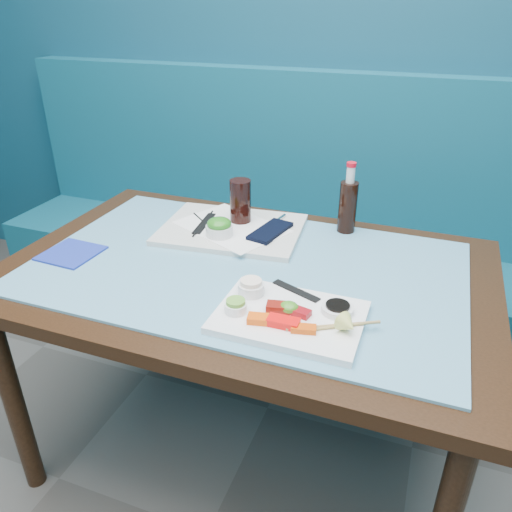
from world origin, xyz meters
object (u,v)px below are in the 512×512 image
(cola_glass, at_px, (240,201))
(cola_bottle_body, at_px, (348,207))
(serving_tray, at_px, (232,229))
(booth_bench, at_px, (313,256))
(sashimi_plate, at_px, (289,317))
(blue_napkin, at_px, (71,253))
(seaweed_bowl, at_px, (219,231))
(dining_table, at_px, (246,292))

(cola_glass, height_order, cola_bottle_body, cola_bottle_body)
(serving_tray, bearing_deg, cola_bottle_body, 15.95)
(booth_bench, distance_m, sashimi_plate, 1.15)
(booth_bench, xyz_separation_m, blue_napkin, (-0.52, -0.96, 0.39))
(serving_tray, height_order, seaweed_bowl, seaweed_bowl)
(sashimi_plate, height_order, cola_bottle_body, cola_bottle_body)
(booth_bench, height_order, cola_bottle_body, booth_bench)
(booth_bench, relative_size, cola_glass, 20.70)
(dining_table, height_order, seaweed_bowl, seaweed_bowl)
(sashimi_plate, distance_m, seaweed_bowl, 0.48)
(serving_tray, xyz_separation_m, cola_bottle_body, (0.35, 0.14, 0.08))
(sashimi_plate, xyz_separation_m, cola_bottle_body, (0.02, 0.56, 0.08))
(serving_tray, xyz_separation_m, cola_glass, (0.01, 0.05, 0.08))
(sashimi_plate, distance_m, serving_tray, 0.53)
(sashimi_plate, xyz_separation_m, seaweed_bowl, (-0.34, 0.35, 0.03))
(cola_glass, bearing_deg, blue_napkin, -137.04)
(serving_tray, bearing_deg, sashimi_plate, -57.67)
(booth_bench, relative_size, dining_table, 2.14)
(seaweed_bowl, distance_m, cola_glass, 0.14)
(sashimi_plate, relative_size, blue_napkin, 2.23)
(dining_table, height_order, sashimi_plate, sashimi_plate)
(dining_table, bearing_deg, blue_napkin, -167.07)
(seaweed_bowl, height_order, cola_bottle_body, cola_bottle_body)
(cola_glass, bearing_deg, seaweed_bowl, -98.75)
(serving_tray, distance_m, cola_glass, 0.10)
(seaweed_bowl, xyz_separation_m, blue_napkin, (-0.38, -0.24, -0.03))
(serving_tray, distance_m, cola_bottle_body, 0.39)
(dining_table, height_order, blue_napkin, blue_napkin)
(dining_table, distance_m, cola_glass, 0.33)
(seaweed_bowl, bearing_deg, blue_napkin, -147.38)
(booth_bench, bearing_deg, blue_napkin, -118.54)
(booth_bench, height_order, serving_tray, booth_bench)
(booth_bench, relative_size, serving_tray, 6.62)
(booth_bench, xyz_separation_m, cola_bottle_body, (0.22, -0.50, 0.47))
(booth_bench, bearing_deg, cola_glass, -101.51)
(cola_bottle_body, bearing_deg, serving_tray, -158.28)
(cola_glass, relative_size, cola_bottle_body, 0.86)
(cola_glass, bearing_deg, booth_bench, 78.49)
(serving_tray, bearing_deg, seaweed_bowl, -103.37)
(cola_bottle_body, bearing_deg, sashimi_plate, -92.34)
(cola_bottle_body, distance_m, blue_napkin, 0.88)
(blue_napkin, bearing_deg, cola_bottle_body, 31.71)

